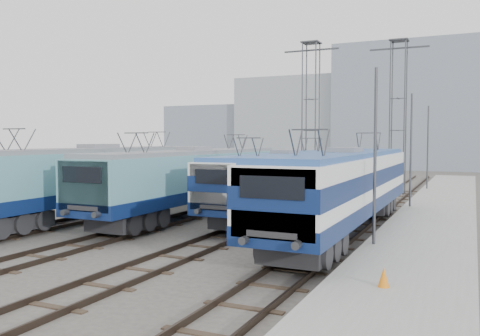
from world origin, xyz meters
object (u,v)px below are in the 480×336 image
object	(u,v)px
locomotive_center_right	(284,176)
mast_mid	(411,153)
locomotive_center_left	(193,176)
mast_rear	(428,149)
catenary_tower_east	(398,109)
mast_front	(375,160)
locomotive_far_right	(344,183)
locomotive_far_left	(96,175)
safety_cone	(384,277)
catenary_tower_west	(311,110)

from	to	relation	value
locomotive_center_right	mast_mid	world-z (taller)	mast_mid
locomotive_center_left	mast_rear	xyz separation A→B (m)	(10.85, 19.01, 1.25)
catenary_tower_east	mast_front	xyz separation A→B (m)	(2.10, -22.00, -3.14)
locomotive_center_right	mast_mid	bearing A→B (deg)	35.40
locomotive_center_left	mast_front	distance (m)	12.01
locomotive_far_right	mast_rear	xyz separation A→B (m)	(1.85, 21.07, 1.17)
locomotive_far_left	safety_cone	world-z (taller)	locomotive_far_left
locomotive_far_right	catenary_tower_east	bearing A→B (deg)	90.75
locomotive_far_right	mast_front	world-z (taller)	mast_front
locomotive_center_left	safety_cone	size ratio (longest dim) A/B	33.00
locomotive_far_right	catenary_tower_west	xyz separation A→B (m)	(-6.75, 17.07, 4.31)
catenary_tower_east	safety_cone	distance (m)	28.50
locomotive_far_left	locomotive_far_right	distance (m)	13.52
mast_mid	locomotive_far_right	bearing A→B (deg)	-101.52
locomotive_far_left	mast_front	xyz separation A→B (m)	(15.35, -2.26, 1.17)
locomotive_far_left	mast_rear	world-z (taller)	mast_rear
locomotive_center_right	safety_cone	xyz separation A→B (m)	(7.61, -13.13, -1.62)
locomotive_center_left	catenary_tower_east	bearing A→B (deg)	62.78
catenary_tower_east	mast_rear	xyz separation A→B (m)	(2.10, 2.00, -3.14)
catenary_tower_west	mast_rear	size ratio (longest dim) A/B	1.71
locomotive_far_left	catenary_tower_west	distance (m)	19.46
catenary_tower_east	mast_mid	xyz separation A→B (m)	(2.10, -10.00, -3.14)
locomotive_far_left	locomotive_center_left	distance (m)	5.26
mast_front	mast_rear	world-z (taller)	same
mast_front	catenary_tower_west	bearing A→B (deg)	113.27
catenary_tower_west	locomotive_far_right	bearing A→B (deg)	-68.43
locomotive_far_left	locomotive_far_right	size ratio (longest dim) A/B	1.03
locomotive_far_left	locomotive_center_left	xyz separation A→B (m)	(4.50, 2.73, -0.08)
catenary_tower_west	mast_rear	distance (m)	9.99
catenary_tower_east	catenary_tower_west	bearing A→B (deg)	-162.90
catenary_tower_west	catenary_tower_east	distance (m)	6.80
locomotive_center_right	safety_cone	bearing A→B (deg)	-59.90
locomotive_far_left	safety_cone	xyz separation A→B (m)	(16.61, -7.90, -1.76)
catenary_tower_east	mast_rear	bearing A→B (deg)	43.60
locomotive_center_right	mast_rear	xyz separation A→B (m)	(6.35, 16.51, 1.30)
locomotive_center_right	mast_front	distance (m)	9.90
catenary_tower_east	mast_mid	bearing A→B (deg)	-78.14
locomotive_far_left	safety_cone	distance (m)	18.48
locomotive_center_left	safety_cone	xyz separation A→B (m)	(12.11, -10.63, -1.68)
locomotive_far_right	mast_front	bearing A→B (deg)	-57.70
locomotive_far_left	mast_mid	world-z (taller)	mast_mid
locomotive_center_left	safety_cone	bearing A→B (deg)	-41.27
locomotive_far_right	catenary_tower_west	bearing A→B (deg)	111.57
mast_rear	safety_cone	size ratio (longest dim) A/B	12.79
locomotive_far_right	safety_cone	world-z (taller)	locomotive_far_right
mast_front	locomotive_far_right	bearing A→B (deg)	122.30
mast_rear	locomotive_center_right	bearing A→B (deg)	-111.04
catenary_tower_west	mast_front	world-z (taller)	catenary_tower_west
mast_front	mast_rear	distance (m)	24.00
locomotive_far_left	catenary_tower_west	world-z (taller)	catenary_tower_west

